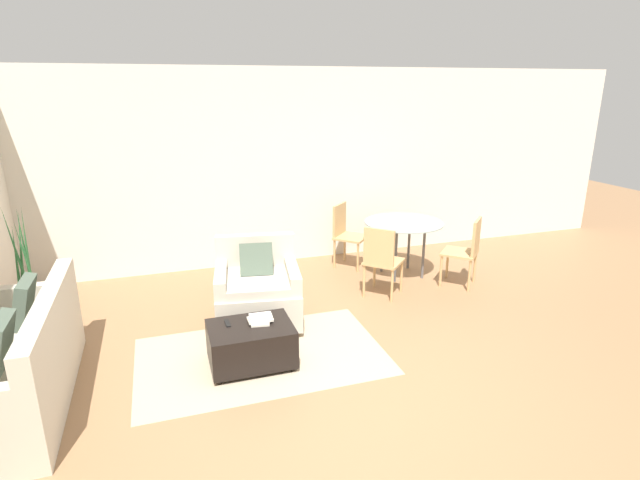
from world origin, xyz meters
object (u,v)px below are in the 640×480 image
at_px(dining_table, 404,228).
at_px(dining_chair_near_left, 381,257).
at_px(armchair, 258,291).
at_px(dining_chair_near_right, 467,248).
at_px(ottoman, 251,343).
at_px(tv_remote_primary, 227,323).
at_px(couch, 16,369).
at_px(potted_plant, 31,302).
at_px(book_stack, 260,319).
at_px(dining_chair_far_left, 346,231).

height_order(dining_table, dining_chair_near_left, dining_chair_near_left).
bearing_deg(dining_table, armchair, -160.08).
bearing_deg(dining_chair_near_right, dining_chair_near_left, -180.00).
height_order(armchair, ottoman, armchair).
height_order(ottoman, tv_remote_primary, tv_remote_primary).
bearing_deg(couch, dining_chair_near_left, 15.75).
bearing_deg(potted_plant, tv_remote_primary, -35.40).
height_order(couch, tv_remote_primary, couch).
distance_m(couch, potted_plant, 1.48).
xyz_separation_m(book_stack, dining_table, (2.29, 1.60, 0.24)).
xyz_separation_m(armchair, potted_plant, (-2.33, 0.60, -0.06)).
relative_size(book_stack, dining_chair_near_right, 0.26).
height_order(tv_remote_primary, dining_chair_near_left, dining_chair_near_left).
xyz_separation_m(armchair, dining_chair_near_right, (2.76, 0.18, 0.16)).
relative_size(couch, dining_chair_far_left, 2.15).
bearing_deg(tv_remote_primary, ottoman, -32.16).
xyz_separation_m(armchair, tv_remote_primary, (-0.43, -0.75, 0.04)).
bearing_deg(couch, potted_plant, 96.72).
xyz_separation_m(tv_remote_primary, dining_table, (2.59, 1.53, 0.26)).
bearing_deg(ottoman, potted_plant, 144.88).
distance_m(potted_plant, dining_table, 4.50).
bearing_deg(tv_remote_primary, couch, -176.05).
distance_m(dining_chair_near_right, dining_chair_far_left, 1.70).
relative_size(couch, tv_remote_primary, 12.45).
height_order(armchair, book_stack, armchair).
xyz_separation_m(armchair, book_stack, (-0.14, -0.82, 0.07)).
height_order(couch, potted_plant, potted_plant).
bearing_deg(dining_chair_near_left, book_stack, -149.46).
relative_size(couch, armchair, 1.92).
height_order(ottoman, book_stack, book_stack).
bearing_deg(dining_table, book_stack, -145.11).
bearing_deg(couch, book_stack, 1.34).
bearing_deg(book_stack, couch, -178.66).
relative_size(book_stack, dining_table, 0.22).
relative_size(ottoman, book_stack, 3.33).
bearing_deg(dining_chair_near_right, dining_table, 135.00).
relative_size(dining_table, dining_chair_near_left, 1.17).
bearing_deg(dining_chair_near_left, potted_plant, 173.83).
distance_m(tv_remote_primary, dining_chair_far_left, 2.91).
bearing_deg(armchair, tv_remote_primary, -120.07).
bearing_deg(tv_remote_primary, dining_chair_near_left, 25.00).
relative_size(dining_chair_near_left, dining_chair_far_left, 1.00).
relative_size(book_stack, tv_remote_primary, 1.48).
relative_size(armchair, ottoman, 1.31).
height_order(armchair, dining_chair_near_left, armchair).
distance_m(potted_plant, dining_chair_near_right, 5.11).
bearing_deg(armchair, dining_table, 19.92).
height_order(armchair, potted_plant, potted_plant).
height_order(couch, dining_chair_far_left, couch).
bearing_deg(tv_remote_primary, dining_table, 30.54).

